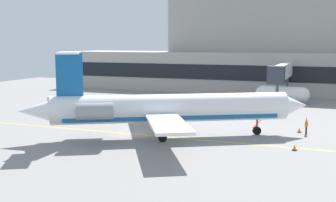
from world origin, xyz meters
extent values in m
cube|color=gray|center=(0.00, 0.00, -0.05)|extent=(120.00, 120.00, 0.10)
cube|color=yellow|center=(0.00, 0.49, 0.00)|extent=(108.00, 0.24, 0.01)
cube|color=red|center=(11.08, 12.76, 0.00)|extent=(0.30, 8.00, 0.01)
cube|color=#ADA89E|center=(1.16, 46.89, 3.98)|extent=(75.50, 13.79, 7.96)
cube|color=#9F9A91|center=(8.32, 50.34, 13.77)|extent=(45.08, 9.65, 11.62)
cube|color=black|center=(1.16, 39.95, 4.21)|extent=(72.48, 0.12, 2.94)
cube|color=silver|center=(11.65, 32.07, 5.24)|extent=(1.40, 15.86, 2.40)
cube|color=#2D333D|center=(11.65, 23.24, 5.24)|extent=(2.40, 2.00, 2.64)
cylinder|color=#4C4C51|center=(11.65, 38.50, 2.02)|extent=(0.44, 0.44, 4.04)
cylinder|color=#4C4C51|center=(11.65, 24.94, 2.02)|extent=(0.44, 0.44, 4.04)
cylinder|color=white|center=(3.98, 0.52, 3.16)|extent=(22.99, 14.92, 2.96)
cube|color=#145999|center=(3.98, 0.52, 2.35)|extent=(20.69, 13.43, 0.53)
cone|color=white|center=(15.63, 7.21, 3.16)|extent=(4.26, 4.13, 2.90)
cone|color=white|center=(-7.93, -6.33, 3.16)|extent=(4.58, 4.09, 2.51)
cube|color=white|center=(-0.28, 5.26, 2.72)|extent=(7.55, 9.87, 0.28)
cube|color=white|center=(5.93, -5.56, 2.72)|extent=(7.55, 9.87, 0.28)
cylinder|color=gray|center=(-4.07, -1.42, 3.38)|extent=(3.89, 3.18, 1.63)
cylinder|color=gray|center=(-1.74, -5.46, 3.38)|extent=(3.89, 3.18, 1.63)
cube|color=#145999|center=(-5.06, -4.68, 6.80)|extent=(2.43, 1.53, 4.33)
cube|color=white|center=(-5.06, -4.68, 8.97)|extent=(4.15, 5.13, 0.20)
cylinder|color=#3F3F44|center=(12.15, 5.21, 1.29)|extent=(0.20, 0.20, 1.23)
cylinder|color=black|center=(12.15, 5.21, 0.45)|extent=(0.95, 0.75, 0.90)
cylinder|color=#3F3F44|center=(1.95, 1.56, 1.29)|extent=(0.20, 0.20, 1.23)
cylinder|color=black|center=(1.95, 1.56, 0.45)|extent=(0.95, 0.75, 0.90)
cylinder|color=#3F3F44|center=(3.86, -1.77, 1.29)|extent=(0.20, 0.20, 1.23)
cylinder|color=black|center=(3.86, -1.77, 0.45)|extent=(0.95, 0.75, 0.90)
cube|color=silver|center=(-19.59, 13.35, 0.62)|extent=(3.55, 2.66, 0.53)
cube|color=#B8B1A9|center=(-20.41, 13.01, 1.33)|extent=(1.72, 1.78, 0.90)
cylinder|color=black|center=(-20.32, 12.21, 0.35)|extent=(0.75, 0.53, 0.70)
cylinder|color=black|center=(-20.92, 13.64, 0.35)|extent=(0.75, 0.53, 0.70)
cylinder|color=black|center=(-18.26, 13.07, 0.35)|extent=(0.75, 0.53, 0.70)
cylinder|color=black|center=(-18.85, 14.50, 0.35)|extent=(0.75, 0.53, 0.70)
cube|color=silver|center=(-4.25, 19.99, 0.63)|extent=(3.37, 3.42, 0.55)
cube|color=#B8B1A9|center=(-4.90, 20.67, 1.36)|extent=(1.87, 1.87, 0.91)
cylinder|color=black|center=(-5.59, 20.34, 0.35)|extent=(0.69, 0.70, 0.70)
cylinder|color=black|center=(-4.54, 21.34, 0.35)|extent=(0.69, 0.70, 0.70)
cylinder|color=black|center=(-3.96, 18.65, 0.35)|extent=(0.69, 0.70, 0.70)
cylinder|color=black|center=(-2.92, 19.65, 0.35)|extent=(0.69, 0.70, 0.70)
cube|color=#19389E|center=(1.86, 17.67, 0.58)|extent=(2.63, 4.26, 0.45)
cube|color=navy|center=(1.64, 18.76, 1.48)|extent=(1.97, 1.90, 1.37)
cylinder|color=black|center=(0.67, 18.84, 0.35)|extent=(0.42, 0.74, 0.70)
cylinder|color=black|center=(2.50, 19.22, 0.35)|extent=(0.42, 0.74, 0.70)
cylinder|color=black|center=(1.23, 16.12, 0.35)|extent=(0.42, 0.74, 0.70)
cylinder|color=black|center=(3.06, 16.50, 0.35)|extent=(0.42, 0.74, 0.70)
cylinder|color=white|center=(11.67, 31.28, 1.58)|extent=(6.52, 2.71, 2.47)
sphere|color=white|center=(14.89, 31.16, 1.58)|extent=(2.42, 2.42, 2.42)
sphere|color=white|center=(8.46, 31.40, 1.58)|extent=(2.42, 2.42, 2.42)
cube|color=#59595B|center=(9.74, 31.28, 0.17)|extent=(0.60, 2.22, 0.35)
cube|color=#59595B|center=(13.60, 31.28, 0.17)|extent=(0.60, 2.22, 0.35)
cylinder|color=#191E33|center=(17.16, 7.28, 0.41)|extent=(0.18, 0.18, 0.83)
cylinder|color=#191E33|center=(17.14, 7.48, 0.41)|extent=(0.18, 0.18, 0.83)
cylinder|color=orange|center=(17.15, 7.38, 1.11)|extent=(0.34, 0.34, 0.57)
sphere|color=tan|center=(17.15, 7.38, 1.52)|extent=(0.24, 0.24, 0.24)
cylinder|color=orange|center=(17.17, 7.16, 1.48)|extent=(0.12, 0.40, 0.50)
cylinder|color=#F2590C|center=(17.17, 7.16, 1.70)|extent=(0.06, 0.06, 0.28)
cylinder|color=orange|center=(17.13, 7.60, 1.48)|extent=(0.12, 0.40, 0.50)
cylinder|color=#F2590C|center=(17.13, 7.60, 1.70)|extent=(0.06, 0.06, 0.28)
cone|color=orange|center=(16.66, -0.42, 0.28)|extent=(0.36, 0.36, 0.55)
cube|color=black|center=(16.66, -0.42, 0.02)|extent=(0.47, 0.47, 0.04)
cone|color=orange|center=(-5.15, 6.68, 0.28)|extent=(0.36, 0.36, 0.55)
cube|color=black|center=(-5.15, 6.68, 0.02)|extent=(0.47, 0.47, 0.04)
cone|color=orange|center=(16.37, 8.13, 0.28)|extent=(0.36, 0.36, 0.55)
cube|color=black|center=(16.37, 8.13, 0.02)|extent=(0.47, 0.47, 0.04)
camera|label=1|loc=(20.10, -41.28, 10.04)|focal=46.10mm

